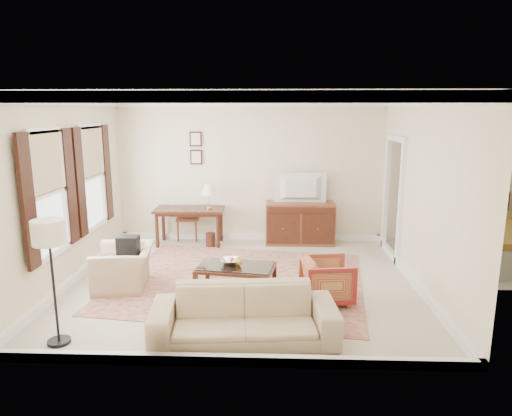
# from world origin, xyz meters

# --- Properties ---
(room_shell) EXTENTS (5.51, 5.01, 2.91)m
(room_shell) POSITION_xyz_m (0.00, 0.00, 2.47)
(room_shell) COLOR beige
(room_shell) RESTS_ON ground
(annex_bedroom) EXTENTS (3.00, 2.70, 2.90)m
(annex_bedroom) POSITION_xyz_m (4.49, 1.15, 0.34)
(annex_bedroom) COLOR beige
(annex_bedroom) RESTS_ON ground
(window_front) EXTENTS (0.12, 1.56, 1.80)m
(window_front) POSITION_xyz_m (-2.70, -0.70, 1.55)
(window_front) COLOR #CCB284
(window_front) RESTS_ON room_shell
(window_rear) EXTENTS (0.12, 1.56, 1.80)m
(window_rear) POSITION_xyz_m (-2.70, 0.90, 1.55)
(window_rear) COLOR #CCB284
(window_rear) RESTS_ON room_shell
(doorway) EXTENTS (0.10, 1.12, 2.25)m
(doorway) POSITION_xyz_m (2.71, 1.50, 1.08)
(doorway) COLOR white
(doorway) RESTS_ON room_shell
(rug) EXTENTS (4.29, 3.82, 0.01)m
(rug) POSITION_xyz_m (-0.06, 0.04, 0.01)
(rug) COLOR maroon
(rug) RESTS_ON room_shell
(writing_desk) EXTENTS (1.38, 0.69, 0.75)m
(writing_desk) POSITION_xyz_m (-1.22, 2.05, 0.64)
(writing_desk) COLOR #3E1C11
(writing_desk) RESTS_ON room_shell
(desk_chair) EXTENTS (0.47, 0.47, 1.05)m
(desk_chair) POSITION_xyz_m (-1.31, 2.40, 0.53)
(desk_chair) COLOR brown
(desk_chair) RESTS_ON room_shell
(desk_lamp) EXTENTS (0.32, 0.32, 0.50)m
(desk_lamp) POSITION_xyz_m (-0.81, 2.05, 1.00)
(desk_lamp) COLOR silver
(desk_lamp) RESTS_ON writing_desk
(framed_prints) EXTENTS (0.25, 0.04, 0.68)m
(framed_prints) POSITION_xyz_m (-1.12, 2.47, 1.94)
(framed_prints) COLOR #3E1C11
(framed_prints) RESTS_ON room_shell
(sideboard) EXTENTS (1.39, 0.54, 0.86)m
(sideboard) POSITION_xyz_m (1.03, 2.20, 0.43)
(sideboard) COLOR brown
(sideboard) RESTS_ON room_shell
(tv) EXTENTS (1.00, 0.57, 0.13)m
(tv) POSITION_xyz_m (1.03, 2.18, 1.36)
(tv) COLOR black
(tv) RESTS_ON sideboard
(coffee_table) EXTENTS (1.20, 0.82, 0.47)m
(coffee_table) POSITION_xyz_m (-0.06, -0.57, 0.36)
(coffee_table) COLOR #3E1C11
(coffee_table) RESTS_ON room_shell
(fruit_bowl) EXTENTS (0.42, 0.42, 0.10)m
(fruit_bowl) POSITION_xyz_m (-0.15, -0.50, 0.53)
(fruit_bowl) COLOR silver
(fruit_bowl) RESTS_ON coffee_table
(book_a) EXTENTS (0.28, 0.08, 0.38)m
(book_a) POSITION_xyz_m (-0.19, -0.52, 0.18)
(book_a) COLOR brown
(book_a) RESTS_ON coffee_table
(book_b) EXTENTS (0.23, 0.20, 0.38)m
(book_b) POSITION_xyz_m (0.02, -0.68, 0.18)
(book_b) COLOR brown
(book_b) RESTS_ON coffee_table
(striped_armchair) EXTENTS (0.72, 0.76, 0.71)m
(striped_armchair) POSITION_xyz_m (1.26, -0.73, 0.35)
(striped_armchair) COLOR maroon
(striped_armchair) RESTS_ON room_shell
(club_armchair) EXTENTS (0.76, 1.06, 0.86)m
(club_armchair) POSITION_xyz_m (-1.83, -0.28, 0.43)
(club_armchair) COLOR tan
(club_armchair) RESTS_ON room_shell
(backpack) EXTENTS (0.32, 0.38, 0.40)m
(backpack) POSITION_xyz_m (-1.74, -0.28, 0.67)
(backpack) COLOR black
(backpack) RESTS_ON club_armchair
(sofa) EXTENTS (2.23, 0.83, 0.85)m
(sofa) POSITION_xyz_m (0.14, -1.90, 0.43)
(sofa) COLOR tan
(sofa) RESTS_ON room_shell
(floor_lamp) EXTENTS (0.37, 0.37, 1.50)m
(floor_lamp) POSITION_xyz_m (-2.05, -2.06, 1.25)
(floor_lamp) COLOR black
(floor_lamp) RESTS_ON room_shell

